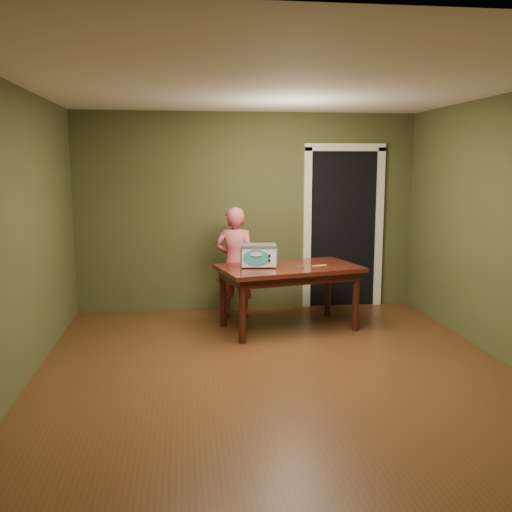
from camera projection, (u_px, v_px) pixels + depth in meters
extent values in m
plane|color=#512D17|center=(278.00, 373.00, 5.30)|extent=(5.00, 5.00, 0.00)
cube|color=#414A27|center=(248.00, 212.00, 7.55)|extent=(4.50, 0.02, 2.60)
cube|color=#414A27|center=(367.00, 299.00, 2.65)|extent=(4.50, 0.02, 2.60)
cube|color=#414A27|center=(17.00, 239.00, 4.82)|extent=(0.02, 5.00, 2.60)
cube|color=white|center=(280.00, 85.00, 4.89)|extent=(4.50, 5.00, 0.02)
cube|color=black|center=(337.00, 227.00, 8.04)|extent=(0.90, 0.60, 2.10)
cube|color=black|center=(343.00, 230.00, 7.73)|extent=(0.90, 0.02, 2.10)
cube|color=white|center=(307.00, 230.00, 7.66)|extent=(0.10, 0.06, 2.20)
cube|color=white|center=(379.00, 229.00, 7.78)|extent=(0.10, 0.06, 2.20)
cube|color=white|center=(345.00, 147.00, 7.55)|extent=(1.10, 0.06, 0.10)
cube|color=#38120C|center=(289.00, 268.00, 6.66)|extent=(1.76, 1.24, 0.05)
cube|color=black|center=(289.00, 275.00, 6.67)|extent=(1.62, 1.10, 0.10)
cylinder|color=black|center=(242.00, 312.00, 6.15)|extent=(0.08, 0.08, 0.70)
cylinder|color=black|center=(223.00, 298.00, 6.80)|extent=(0.08, 0.08, 0.70)
cylinder|color=black|center=(356.00, 301.00, 6.63)|extent=(0.08, 0.08, 0.70)
cylinder|color=black|center=(328.00, 289.00, 7.28)|extent=(0.08, 0.08, 0.70)
cylinder|color=#4C4F54|center=(245.00, 268.00, 6.51)|extent=(0.03, 0.03, 0.02)
cylinder|color=#4C4F54|center=(245.00, 264.00, 6.72)|extent=(0.03, 0.03, 0.02)
cylinder|color=#4C4F54|center=(273.00, 267.00, 6.52)|extent=(0.03, 0.03, 0.02)
cylinder|color=#4C4F54|center=(272.00, 264.00, 6.73)|extent=(0.03, 0.03, 0.02)
cube|color=white|center=(259.00, 256.00, 6.60)|extent=(0.41, 0.31, 0.22)
cube|color=#4C4F54|center=(259.00, 246.00, 6.58)|extent=(0.42, 0.32, 0.03)
cube|color=#4C4F54|center=(241.00, 256.00, 6.59)|extent=(0.04, 0.25, 0.17)
cube|color=#4C4F54|center=(276.00, 256.00, 6.60)|extent=(0.04, 0.25, 0.17)
ellipsoid|color=teal|center=(256.00, 258.00, 6.46)|extent=(0.30, 0.04, 0.19)
cylinder|color=black|center=(269.00, 256.00, 6.45)|extent=(0.03, 0.02, 0.03)
cylinder|color=black|center=(269.00, 261.00, 6.46)|extent=(0.02, 0.02, 0.02)
cylinder|color=silver|center=(300.00, 267.00, 6.54)|extent=(0.10, 0.10, 0.02)
cylinder|color=#4B2619|center=(300.00, 266.00, 6.54)|extent=(0.09, 0.09, 0.01)
cube|color=#DAD15E|center=(319.00, 265.00, 6.67)|extent=(0.18, 0.08, 0.01)
imported|color=#D25666|center=(235.00, 262.00, 7.18)|extent=(0.59, 0.47, 1.41)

